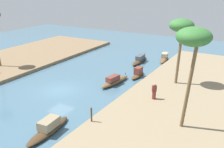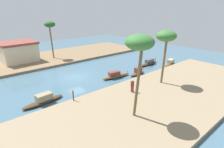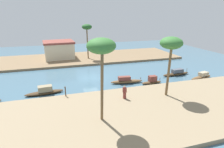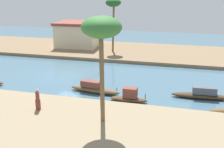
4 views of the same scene
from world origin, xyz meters
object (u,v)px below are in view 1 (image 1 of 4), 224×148
sampan_open_hull (140,60)px  palm_tree_left_near (194,39)px  sampan_near_left_bank (164,58)px  sampan_with_tall_canopy (138,73)px  sampan_foreground (49,128)px  sampan_midstream (114,81)px  person_on_near_bank (154,92)px  palm_tree_left_far (181,27)px  mooring_post (91,115)px

sampan_open_hull → palm_tree_left_near: (-16.49, -11.47, 7.32)m
sampan_near_left_bank → sampan_open_hull: bearing=123.4°
sampan_with_tall_canopy → sampan_foreground: (-16.03, 0.65, -0.04)m
sampan_midstream → person_on_near_bank: person_on_near_bank is taller
palm_tree_left_near → palm_tree_left_far: size_ratio=1.09×
sampan_open_hull → palm_tree_left_near: 21.38m
mooring_post → sampan_open_hull: bearing=12.5°
person_on_near_bank → palm_tree_left_near: (-3.93, -4.24, 6.57)m
person_on_near_bank → mooring_post: person_on_near_bank is taller
person_on_near_bank → palm_tree_left_far: 8.14m
sampan_near_left_bank → palm_tree_left_far: palm_tree_left_far is taller
sampan_open_hull → sampan_midstream: 10.06m
sampan_near_left_bank → palm_tree_left_near: size_ratio=0.57×
mooring_post → palm_tree_left_far: bearing=-15.9°
sampan_with_tall_canopy → sampan_near_left_bank: size_ratio=0.71×
sampan_open_hull → sampan_midstream: size_ratio=1.03×
palm_tree_left_near → palm_tree_left_far: bearing=20.4°
sampan_open_hull → sampan_near_left_bank: sampan_near_left_bank is taller
mooring_post → sampan_with_tall_canopy: bearing=7.6°
sampan_open_hull → palm_tree_left_far: (-6.99, -7.93, 6.64)m
sampan_with_tall_canopy → sampan_near_left_bank: (9.13, -0.40, -0.05)m
sampan_midstream → sampan_near_left_bank: bearing=-0.7°
sampan_foreground → palm_tree_left_far: bearing=-26.7°
sampan_midstream → sampan_near_left_bank: 13.04m
sampan_with_tall_canopy → palm_tree_left_far: (-0.79, -5.38, 6.59)m
palm_tree_left_near → palm_tree_left_far: palm_tree_left_near is taller
palm_tree_left_far → sampan_foreground: bearing=158.4°
palm_tree_left_near → sampan_near_left_bank: bearing=23.7°
mooring_post → palm_tree_left_near: size_ratio=0.16×
person_on_near_bank → mooring_post: (-7.02, 2.89, -0.08)m
mooring_post → palm_tree_left_far: palm_tree_left_far is taller
palm_tree_left_near → palm_tree_left_far: 10.16m
sampan_with_tall_canopy → mooring_post: (-13.37, -1.79, 0.62)m
sampan_with_tall_canopy → person_on_near_bank: bearing=-144.6°
sampan_with_tall_canopy → sampan_open_hull: (6.21, 2.55, -0.06)m
sampan_open_hull → sampan_midstream: sampan_midstream is taller
mooring_post → palm_tree_left_far: 14.39m
person_on_near_bank → palm_tree_left_near: bearing=99.4°
sampan_foreground → person_on_near_bank: 11.07m
sampan_foreground → sampan_midstream: (12.24, 0.75, -0.02)m
palm_tree_left_far → sampan_midstream: bearing=113.9°
mooring_post → palm_tree_left_near: palm_tree_left_near is taller
sampan_foreground → palm_tree_left_near: bearing=-64.1°
sampan_foreground → person_on_near_bank: (9.67, -5.33, 0.73)m
sampan_with_tall_canopy → sampan_near_left_bank: sampan_with_tall_canopy is taller
sampan_foreground → sampan_open_hull: (22.24, 1.90, -0.02)m
sampan_midstream → sampan_near_left_bank: size_ratio=1.11×
person_on_near_bank → palm_tree_left_far: size_ratio=0.22×
sampan_near_left_bank → palm_tree_left_near: bearing=-167.6°
mooring_post → palm_tree_left_far: size_ratio=0.17×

